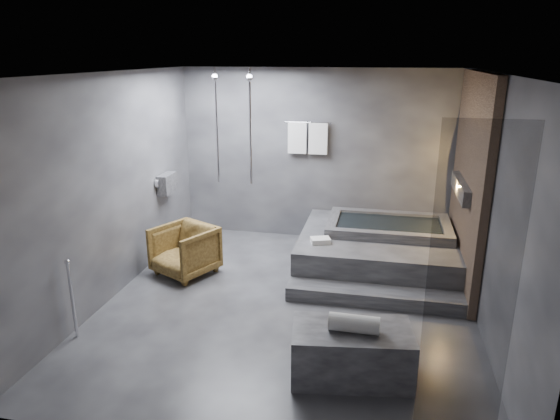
# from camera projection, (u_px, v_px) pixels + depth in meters

# --- Properties ---
(room) EXTENTS (5.00, 5.04, 2.82)m
(room) POSITION_uv_depth(u_px,v_px,m) (325.00, 167.00, 5.87)
(room) COLOR #28282B
(room) RESTS_ON ground
(tub_deck) EXTENTS (2.20, 2.00, 0.50)m
(tub_deck) POSITION_uv_depth(u_px,v_px,m) (377.00, 250.00, 7.31)
(tub_deck) COLOR #2D2D2F
(tub_deck) RESTS_ON ground
(tub_step) EXTENTS (2.20, 0.36, 0.18)m
(tub_step) POSITION_uv_depth(u_px,v_px,m) (374.00, 296.00, 6.26)
(tub_step) COLOR #2D2D2F
(tub_step) RESTS_ON ground
(concrete_bench) EXTENTS (1.21, 0.77, 0.51)m
(concrete_bench) POSITION_uv_depth(u_px,v_px,m) (351.00, 352.00, 4.80)
(concrete_bench) COLOR #333235
(concrete_bench) RESTS_ON ground
(driftwood_chair) EXTENTS (1.01, 1.02, 0.70)m
(driftwood_chair) POSITION_uv_depth(u_px,v_px,m) (185.00, 250.00, 7.03)
(driftwood_chair) COLOR #3E2A0F
(driftwood_chair) RESTS_ON ground
(rolled_towel) EXTENTS (0.48, 0.18, 0.17)m
(rolled_towel) POSITION_uv_depth(u_px,v_px,m) (354.00, 324.00, 4.65)
(rolled_towel) COLOR silver
(rolled_towel) RESTS_ON concrete_bench
(deck_towel) EXTENTS (0.31, 0.27, 0.07)m
(deck_towel) POSITION_uv_depth(u_px,v_px,m) (320.00, 240.00, 6.89)
(deck_towel) COLOR silver
(deck_towel) RESTS_ON tub_deck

